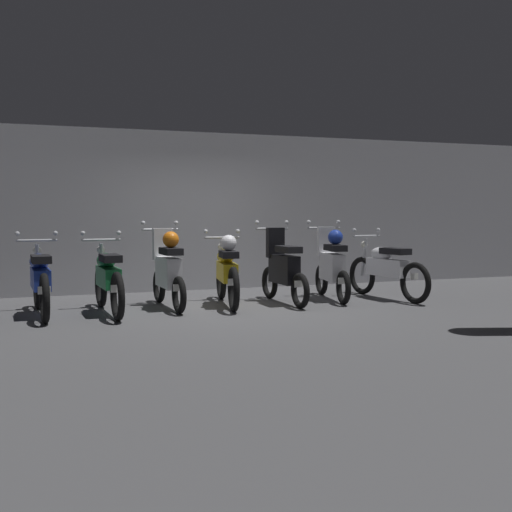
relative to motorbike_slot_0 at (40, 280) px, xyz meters
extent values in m
plane|color=#4C4C4F|center=(2.69, -0.32, -0.49)|extent=(80.00, 80.00, 0.00)
cube|color=#ADADB2|center=(2.69, 2.16, 0.94)|extent=(16.00, 0.30, 2.86)
torus|color=black|center=(-0.04, 0.62, -0.17)|extent=(0.13, 0.65, 0.65)
torus|color=black|center=(0.04, -0.68, -0.17)|extent=(0.13, 0.65, 0.65)
cube|color=#1E389E|center=(0.00, -0.03, 0.02)|extent=(0.27, 0.84, 0.28)
ellipsoid|color=#1E389E|center=(-0.01, 0.13, 0.24)|extent=(0.29, 0.46, 0.22)
cube|color=black|center=(0.01, -0.21, 0.30)|extent=(0.27, 0.53, 0.10)
cylinder|color=#B7BABF|center=(-0.03, 0.52, 0.52)|extent=(0.56, 0.07, 0.04)
sphere|color=#B7BABF|center=(-0.29, 0.50, 0.62)|extent=(0.07, 0.07, 0.07)
sphere|color=#B7BABF|center=(0.23, 0.53, 0.62)|extent=(0.07, 0.07, 0.07)
cylinder|color=#B7BABF|center=(-0.04, 0.57, 0.15)|extent=(0.07, 0.16, 0.65)
sphere|color=silver|center=(-0.04, 0.57, 0.37)|extent=(0.12, 0.12, 0.12)
cube|color=white|center=(0.04, -0.65, -0.07)|extent=(0.16, 0.02, 0.10)
torus|color=black|center=(0.86, 0.49, -0.17)|extent=(0.13, 0.65, 0.65)
torus|color=black|center=(0.94, -0.81, -0.17)|extent=(0.13, 0.65, 0.65)
cube|color=#197238|center=(0.90, -0.16, 0.02)|extent=(0.27, 0.84, 0.28)
ellipsoid|color=#197238|center=(0.89, 0.00, 0.24)|extent=(0.29, 0.46, 0.22)
cube|color=black|center=(0.91, -0.34, 0.30)|extent=(0.27, 0.53, 0.10)
cylinder|color=#B7BABF|center=(0.86, 0.38, 0.52)|extent=(0.56, 0.07, 0.04)
sphere|color=#B7BABF|center=(0.60, 0.37, 0.62)|extent=(0.07, 0.07, 0.07)
sphere|color=#B7BABF|center=(1.12, 0.40, 0.62)|extent=(0.07, 0.07, 0.07)
cylinder|color=#B7BABF|center=(0.86, 0.44, 0.15)|extent=(0.07, 0.16, 0.65)
sphere|color=silver|center=(0.86, 0.44, 0.37)|extent=(0.12, 0.12, 0.12)
cube|color=white|center=(0.94, -0.78, -0.07)|extent=(0.16, 0.02, 0.10)
torus|color=black|center=(1.76, 0.65, -0.23)|extent=(0.12, 0.53, 0.53)
torus|color=black|center=(1.83, -0.50, -0.23)|extent=(0.12, 0.53, 0.53)
cube|color=silver|center=(1.79, 0.07, 0.04)|extent=(0.26, 0.75, 0.44)
cube|color=silver|center=(1.78, 0.42, 0.44)|extent=(0.29, 0.14, 0.48)
cube|color=black|center=(1.80, -0.09, 0.36)|extent=(0.27, 0.53, 0.10)
cylinder|color=#B7BABF|center=(1.77, 0.55, 0.66)|extent=(0.56, 0.07, 0.04)
sphere|color=#B7BABF|center=(1.51, 0.54, 0.76)|extent=(0.07, 0.07, 0.07)
sphere|color=#B7BABF|center=(2.03, 0.57, 0.76)|extent=(0.07, 0.07, 0.07)
cylinder|color=#B7BABF|center=(1.77, 0.60, 0.19)|extent=(0.06, 0.15, 0.85)
sphere|color=silver|center=(1.77, 0.60, 0.51)|extent=(0.12, 0.12, 0.12)
cube|color=white|center=(1.82, -0.48, -0.13)|extent=(0.16, 0.02, 0.10)
sphere|color=orange|center=(1.80, -0.09, 0.53)|extent=(0.24, 0.24, 0.24)
torus|color=black|center=(2.79, 0.67, -0.17)|extent=(0.19, 0.66, 0.65)
torus|color=black|center=(2.59, -0.61, -0.17)|extent=(0.19, 0.66, 0.65)
cube|color=gold|center=(2.69, 0.03, 0.02)|extent=(0.34, 0.86, 0.28)
ellipsoid|color=gold|center=(2.71, 0.18, 0.24)|extent=(0.32, 0.47, 0.22)
cube|color=black|center=(2.66, -0.15, 0.30)|extent=(0.32, 0.55, 0.10)
cylinder|color=#B7BABF|center=(2.77, 0.57, 0.52)|extent=(0.56, 0.12, 0.04)
sphere|color=#B7BABF|center=(2.52, 0.61, 0.62)|extent=(0.07, 0.07, 0.07)
sphere|color=#B7BABF|center=(3.03, 0.53, 0.62)|extent=(0.07, 0.07, 0.07)
cylinder|color=#B7BABF|center=(2.78, 0.62, 0.15)|extent=(0.08, 0.17, 0.65)
sphere|color=silver|center=(2.78, 0.62, 0.37)|extent=(0.12, 0.12, 0.12)
cube|color=white|center=(2.60, -0.59, -0.07)|extent=(0.16, 0.04, 0.10)
sphere|color=silver|center=(2.66, -0.15, 0.47)|extent=(0.24, 0.24, 0.24)
torus|color=black|center=(3.57, 0.50, -0.23)|extent=(0.11, 0.53, 0.53)
torus|color=black|center=(3.61, -0.65, -0.23)|extent=(0.11, 0.53, 0.53)
cube|color=black|center=(3.59, -0.08, 0.04)|extent=(0.25, 0.74, 0.44)
cube|color=black|center=(3.57, 0.27, 0.44)|extent=(0.28, 0.13, 0.48)
cube|color=black|center=(3.59, -0.24, 0.36)|extent=(0.26, 0.53, 0.10)
cylinder|color=#B7BABF|center=(3.57, 0.40, 0.66)|extent=(0.56, 0.06, 0.04)
sphere|color=#B7BABF|center=(3.31, 0.39, 0.76)|extent=(0.07, 0.07, 0.07)
sphere|color=#B7BABF|center=(3.83, 0.41, 0.76)|extent=(0.07, 0.07, 0.07)
cylinder|color=#B7BABF|center=(3.57, 0.45, 0.19)|extent=(0.06, 0.15, 0.85)
sphere|color=silver|center=(3.57, 0.45, 0.51)|extent=(0.12, 0.12, 0.12)
cube|color=white|center=(3.61, -0.63, -0.13)|extent=(0.16, 0.02, 0.10)
torus|color=black|center=(4.57, 0.62, -0.23)|extent=(0.17, 0.54, 0.53)
torus|color=black|center=(4.40, -0.51, -0.23)|extent=(0.17, 0.54, 0.53)
cube|color=silver|center=(4.48, 0.05, 0.04)|extent=(0.33, 0.76, 0.44)
cube|color=silver|center=(4.54, 0.40, 0.44)|extent=(0.30, 0.16, 0.48)
cube|color=black|center=(4.46, -0.10, 0.36)|extent=(0.32, 0.55, 0.10)
cylinder|color=#B7BABF|center=(4.56, 0.53, 0.66)|extent=(0.56, 0.12, 0.04)
sphere|color=#B7BABF|center=(4.30, 0.57, 0.76)|extent=(0.07, 0.07, 0.07)
sphere|color=#B7BABF|center=(4.81, 0.49, 0.76)|extent=(0.07, 0.07, 0.07)
cylinder|color=#B7BABF|center=(4.56, 0.58, 0.19)|extent=(0.08, 0.15, 0.85)
sphere|color=silver|center=(4.56, 0.58, 0.51)|extent=(0.12, 0.12, 0.12)
cube|color=white|center=(4.40, -0.49, -0.13)|extent=(0.16, 0.04, 0.10)
sphere|color=#1E389E|center=(4.46, -0.10, 0.53)|extent=(0.24, 0.24, 0.24)
torus|color=black|center=(5.27, 0.47, -0.17)|extent=(0.20, 0.66, 0.65)
torus|color=black|center=(5.49, -0.81, -0.17)|extent=(0.20, 0.66, 0.65)
cube|color=silver|center=(5.38, -0.17, 0.02)|extent=(0.35, 0.86, 0.28)
ellipsoid|color=silver|center=(5.35, -0.02, 0.24)|extent=(0.33, 0.48, 0.22)
cube|color=black|center=(5.41, -0.35, 0.30)|extent=(0.32, 0.55, 0.10)
cylinder|color=#B7BABF|center=(5.29, 0.37, 0.52)|extent=(0.56, 0.13, 0.04)
sphere|color=#B7BABF|center=(5.03, 0.33, 0.62)|extent=(0.07, 0.07, 0.07)
sphere|color=#B7BABF|center=(5.55, 0.41, 0.62)|extent=(0.07, 0.07, 0.07)
cylinder|color=#B7BABF|center=(5.28, 0.42, 0.15)|extent=(0.08, 0.17, 0.65)
sphere|color=silver|center=(5.28, 0.42, 0.37)|extent=(0.12, 0.12, 0.12)
cube|color=white|center=(5.48, -0.79, -0.07)|extent=(0.16, 0.04, 0.10)
camera|label=1|loc=(-0.06, -8.97, 0.93)|focal=43.50mm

